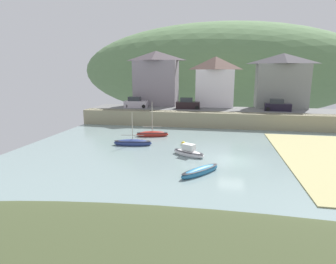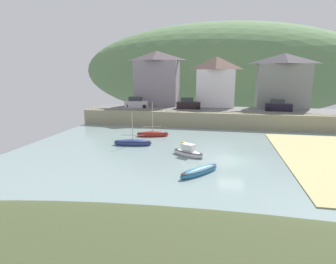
{
  "view_description": "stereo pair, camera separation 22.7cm",
  "coord_description": "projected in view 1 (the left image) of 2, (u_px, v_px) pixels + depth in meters",
  "views": [
    {
      "loc": [
        -1.5,
        -26.67,
        8.46
      ],
      "look_at": [
        -7.27,
        4.29,
        1.69
      ],
      "focal_mm": 29.28,
      "sensor_mm": 36.0,
      "label": 1
    },
    {
      "loc": [
        -1.28,
        -26.63,
        8.46
      ],
      "look_at": [
        -7.27,
        4.29,
        1.69
      ],
      "focal_mm": 29.28,
      "sensor_mm": 36.0,
      "label": 2
    }
  ],
  "objects": [
    {
      "name": "ground",
      "position": [
        261.0,
        204.0,
        17.67
      ],
      "size": [
        48.0,
        41.0,
        0.61
      ],
      "color": "gray"
    },
    {
      "name": "fishing_boat_green",
      "position": [
        152.0,
        134.0,
        37.46
      ],
      "size": [
        4.52,
        2.1,
        4.93
      ],
      "rotation": [
        0.0,
        0.0,
        0.23
      ],
      "color": "#A5281E",
      "rests_on": "ground"
    },
    {
      "name": "waterfront_building_left",
      "position": [
        156.0,
        78.0,
        52.19
      ],
      "size": [
        8.34,
        5.05,
        10.16
      ],
      "color": "gray",
      "rests_on": "ground"
    },
    {
      "name": "sailboat_tall_mast",
      "position": [
        200.0,
        171.0,
        23.41
      ],
      "size": [
        3.5,
        4.03,
        0.82
      ],
      "rotation": [
        0.0,
        0.0,
        0.89
      ],
      "color": "teal",
      "rests_on": "ground"
    },
    {
      "name": "sailboat_white_hull",
      "position": [
        133.0,
        143.0,
        32.85
      ],
      "size": [
        4.71,
        1.8,
        4.18
      ],
      "rotation": [
        0.0,
        0.0,
        0.12
      ],
      "color": "navy",
      "rests_on": "ground"
    },
    {
      "name": "waterfront_building_right",
      "position": [
        282.0,
        80.0,
        48.19
      ],
      "size": [
        8.95,
        4.33,
        9.46
      ],
      "color": "gray",
      "rests_on": "ground"
    },
    {
      "name": "waterfront_building_centre",
      "position": [
        215.0,
        81.0,
        50.31
      ],
      "size": [
        7.07,
        4.78,
        9.05
      ],
      "color": "white",
      "rests_on": "ground"
    },
    {
      "name": "quay_seawall",
      "position": [
        228.0,
        119.0,
        43.68
      ],
      "size": [
        48.0,
        9.4,
        2.4
      ],
      "color": "gray",
      "rests_on": "ground"
    },
    {
      "name": "hillside_backdrop",
      "position": [
        221.0,
        71.0,
        78.51
      ],
      "size": [
        80.0,
        44.0,
        26.05
      ],
      "color": "#5B7E4F",
      "rests_on": "ground"
    },
    {
      "name": "mooring_buoy",
      "position": [
        183.0,
        144.0,
        32.99
      ],
      "size": [
        0.54,
        0.54,
        0.54
      ],
      "color": "yellow",
      "rests_on": "ground"
    },
    {
      "name": "parked_car_near_slipway",
      "position": [
        136.0,
        103.0,
        49.28
      ],
      "size": [
        4.16,
        1.86,
        1.95
      ],
      "rotation": [
        0.0,
        0.0,
        0.04
      ],
      "color": "#BDB2BD",
      "rests_on": "ground"
    },
    {
      "name": "sailboat_nearest_shore",
      "position": [
        189.0,
        152.0,
        28.61
      ],
      "size": [
        3.78,
        2.73,
        1.45
      ],
      "rotation": [
        0.0,
        0.0,
        -0.48
      ],
      "color": "silver",
      "rests_on": "ground"
    },
    {
      "name": "parked_car_end_of_row",
      "position": [
        277.0,
        106.0,
        44.94
      ],
      "size": [
        4.25,
        2.11,
        1.95
      ],
      "rotation": [
        0.0,
        0.0,
        -0.1
      ],
      "color": "black",
      "rests_on": "ground"
    },
    {
      "name": "parked_car_by_wall",
      "position": [
        188.0,
        104.0,
        47.6
      ],
      "size": [
        4.21,
        2.0,
        1.95
      ],
      "rotation": [
        0.0,
        0.0,
        0.07
      ],
      "color": "black",
      "rests_on": "ground"
    }
  ]
}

